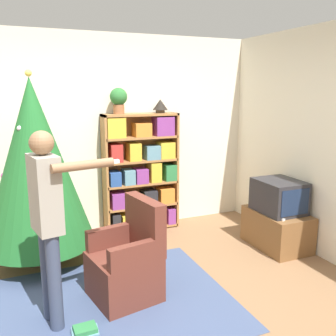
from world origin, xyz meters
TOP-DOWN VIEW (x-y plane):
  - ground_plane at (0.00, 0.00)m, footprint 14.00×14.00m
  - wall_back at (0.00, 2.08)m, footprint 8.00×0.10m
  - area_rug at (-0.43, 0.21)m, footprint 2.51×1.75m
  - bookshelf at (0.61, 1.86)m, footprint 1.01×0.27m
  - tv_stand at (1.94, 0.67)m, footprint 0.52×0.79m
  - television at (1.94, 0.67)m, footprint 0.47×0.57m
  - game_remote at (1.79, 0.43)m, footprint 0.04×0.12m
  - christmas_tree at (-0.75, 1.37)m, footprint 1.19×1.19m
  - armchair at (-0.06, 0.29)m, footprint 0.66×0.66m
  - standing_person at (-0.74, 0.13)m, footprint 0.69×0.46m
  - potted_plant at (0.33, 1.87)m, footprint 0.22×0.22m
  - table_lamp at (0.89, 1.87)m, footprint 0.20×0.20m
  - book_pile_near_tree at (-0.24, 1.05)m, footprint 0.20×0.17m
  - book_pile_by_chair at (-0.54, -0.13)m, footprint 0.22×0.17m

SIDE VIEW (x-z plane):
  - ground_plane at x=0.00m, z-range 0.00..0.00m
  - area_rug at x=-0.43m, z-range 0.00..0.01m
  - book_pile_by_chair at x=-0.54m, z-range 0.00..0.07m
  - book_pile_near_tree at x=-0.24m, z-range 0.00..0.09m
  - tv_stand at x=1.94m, z-range 0.00..0.45m
  - armchair at x=-0.06m, z-range -0.14..0.78m
  - game_remote at x=1.79m, z-range 0.45..0.47m
  - television at x=1.94m, z-range 0.45..0.84m
  - bookshelf at x=0.61m, z-range 0.00..1.58m
  - standing_person at x=-0.74m, z-range 0.15..1.75m
  - christmas_tree at x=-0.75m, z-range 0.07..2.17m
  - wall_back at x=0.00m, z-range 0.00..2.60m
  - table_lamp at x=0.89m, z-range 1.60..1.78m
  - potted_plant at x=0.33m, z-range 1.61..1.94m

